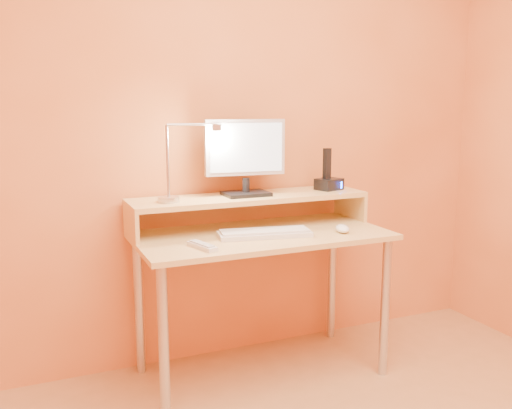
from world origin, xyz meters
name	(u,v)px	position (x,y,z in m)	size (l,w,h in m)	color
wall_back	(237,119)	(0.00, 1.50, 1.25)	(3.00, 0.04, 2.50)	#EE9152
desk_leg_fl	(164,346)	(-0.55, 0.93, 0.35)	(0.04, 0.04, 0.69)	silver
desk_leg_fr	(385,308)	(0.55, 0.93, 0.35)	(0.04, 0.04, 0.69)	silver
desk_leg_bl	(139,306)	(-0.55, 1.43, 0.35)	(0.04, 0.04, 0.69)	silver
desk_leg_br	(332,278)	(0.55, 1.43, 0.35)	(0.04, 0.04, 0.69)	silver
desk_lower	(262,235)	(0.00, 1.18, 0.71)	(1.20, 0.60, 0.03)	#E7C476
shelf_riser_left	(131,223)	(-0.59, 1.33, 0.79)	(0.02, 0.30, 0.14)	#E7C476
shelf_riser_right	(350,205)	(0.59, 1.33, 0.79)	(0.02, 0.30, 0.14)	#E7C476
desk_shelf	(249,198)	(0.00, 1.33, 0.87)	(1.20, 0.30, 0.03)	#E7C476
monitor_foot	(246,194)	(-0.02, 1.33, 0.89)	(0.22, 0.16, 0.02)	black
monitor_neck	(246,185)	(-0.02, 1.33, 0.93)	(0.04, 0.04, 0.07)	black
monitor_panel	(245,147)	(-0.02, 1.34, 1.12)	(0.40, 0.04, 0.27)	silver
monitor_back	(243,147)	(-0.02, 1.36, 1.12)	(0.36, 0.01, 0.23)	black
monitor_screen	(247,148)	(-0.02, 1.32, 1.12)	(0.36, 0.00, 0.24)	silver
lamp_base	(169,199)	(-0.42, 1.30, 0.89)	(0.10, 0.10, 0.03)	silver
lamp_post	(168,161)	(-0.42, 1.30, 1.07)	(0.01, 0.01, 0.33)	silver
lamp_arm	(192,124)	(-0.30, 1.30, 1.24)	(0.01, 0.01, 0.24)	silver
lamp_head	(217,127)	(-0.18, 1.30, 1.22)	(0.04, 0.04, 0.03)	silver
lamp_bulb	(217,131)	(-0.18, 1.30, 1.20)	(0.03, 0.03, 0.00)	#FFEAC6
phone_dock	(329,184)	(0.46, 1.33, 0.91)	(0.13, 0.10, 0.06)	black
phone_handset	(327,164)	(0.44, 1.33, 1.02)	(0.04, 0.03, 0.16)	black
phone_led	(341,185)	(0.50, 1.28, 0.91)	(0.01, 0.00, 0.04)	#1769FF
keyboard	(265,234)	(-0.02, 1.11, 0.73)	(0.43, 0.14, 0.02)	silver
mouse	(342,229)	(0.36, 1.04, 0.74)	(0.06, 0.11, 0.04)	white
remote_control	(202,246)	(-0.35, 1.02, 0.73)	(0.05, 0.17, 0.02)	silver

